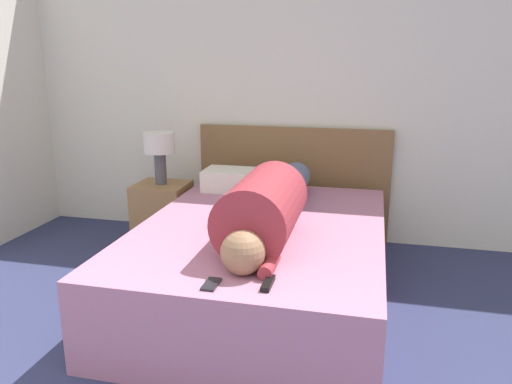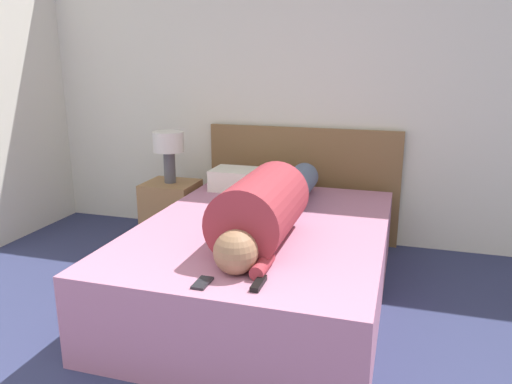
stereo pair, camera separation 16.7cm
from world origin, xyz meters
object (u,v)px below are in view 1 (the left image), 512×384
(person_lying, at_px, (269,206))
(pillow_near_headboard, at_px, (242,180))
(table_lamp, at_px, (159,147))
(tv_remote, at_px, (268,283))
(nightstand, at_px, (163,215))
(cell_phone, at_px, (211,284))
(bed, at_px, (262,261))

(person_lying, xyz_separation_m, pillow_near_headboard, (-0.41, 0.91, -0.09))
(pillow_near_headboard, bearing_deg, person_lying, -65.84)
(table_lamp, xyz_separation_m, person_lying, (1.06, -0.86, -0.15))
(pillow_near_headboard, xyz_separation_m, tv_remote, (0.55, -1.60, -0.07))
(nightstand, distance_m, table_lamp, 0.56)
(table_lamp, relative_size, cell_phone, 3.17)
(person_lying, distance_m, tv_remote, 0.72)
(bed, bearing_deg, nightstand, 144.12)
(nightstand, distance_m, pillow_near_headboard, 0.73)
(pillow_near_headboard, bearing_deg, nightstand, -175.32)
(table_lamp, distance_m, tv_remote, 1.99)
(table_lamp, bearing_deg, pillow_near_headboard, 4.68)
(pillow_near_headboard, bearing_deg, tv_remote, -70.95)
(nightstand, xyz_separation_m, pillow_near_headboard, (0.65, 0.05, 0.32))
(pillow_near_headboard, distance_m, cell_phone, 1.69)
(person_lying, distance_m, cell_phone, 0.77)
(nightstand, bearing_deg, tv_remote, -52.08)
(nightstand, bearing_deg, bed, -35.88)
(bed, height_order, pillow_near_headboard, pillow_near_headboard)
(nightstand, distance_m, cell_phone, 1.88)
(table_lamp, height_order, cell_phone, table_lamp)
(bed, relative_size, cell_phone, 15.78)
(pillow_near_headboard, xyz_separation_m, cell_phone, (0.30, -1.66, -0.08))
(nightstand, height_order, tv_remote, nightstand)
(nightstand, relative_size, pillow_near_headboard, 0.90)
(tv_remote, bearing_deg, table_lamp, 127.92)
(pillow_near_headboard, relative_size, tv_remote, 3.90)
(bed, xyz_separation_m, nightstand, (-0.99, 0.71, 0.01))
(bed, bearing_deg, person_lying, -62.62)
(bed, xyz_separation_m, table_lamp, (-0.99, 0.71, 0.57))
(tv_remote, bearing_deg, bed, 104.70)
(table_lamp, bearing_deg, cell_phone, -59.29)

